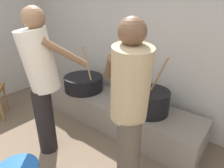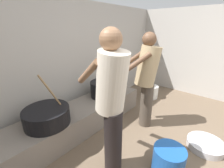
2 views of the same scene
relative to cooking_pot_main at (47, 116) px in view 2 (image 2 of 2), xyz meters
name	(u,v)px [view 2 (image 2 of 2)]	position (x,y,z in m)	size (l,w,h in m)	color
block_enclosure_rear	(71,61)	(0.81, 0.55, 0.52)	(5.27, 0.20, 2.02)	#ADA8A0
hearth_ledge	(81,117)	(0.55, 0.03, -0.30)	(2.45, 0.60, 0.38)	slate
cooking_pot_main	(47,116)	(0.00, 0.00, 0.00)	(0.58, 0.58, 0.67)	black
cooking_pot_secondary	(103,89)	(1.10, 0.04, 0.03)	(0.47, 0.47, 0.73)	black
cook_in_tan_shirt	(147,77)	(1.30, -0.71, 0.38)	(0.68, 0.68, 1.53)	#4C4238
cook_in_cream_shirt	(111,98)	(0.31, -0.85, 0.42)	(0.48, 0.72, 1.59)	black
bucket_blue_plastic	(168,161)	(0.66, -1.40, -0.32)	(0.35, 0.35, 0.34)	#194C99
bucket_white_plastic	(151,92)	(2.37, -0.30, -0.35)	(0.34, 0.34, 0.29)	silver
metal_mixing_bowl	(205,145)	(1.39, -1.65, -0.45)	(0.48, 0.48, 0.09)	#B7B7BC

